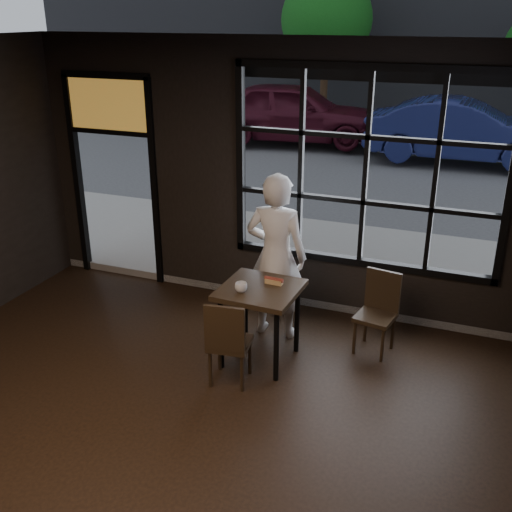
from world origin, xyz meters
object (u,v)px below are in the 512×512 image
at_px(cafe_table, 260,324).
at_px(man, 276,257).
at_px(navy_car, 462,131).
at_px(chair_near, 230,340).

distance_m(cafe_table, man, 0.80).
xyz_separation_m(man, navy_car, (1.39, 9.15, -0.12)).
relative_size(cafe_table, man, 0.45).
height_order(man, navy_car, man).
bearing_deg(man, cafe_table, 91.94).
bearing_deg(navy_car, cafe_table, 171.80).
distance_m(chair_near, man, 1.18).
xyz_separation_m(chair_near, man, (0.09, 1.08, 0.49)).
relative_size(man, navy_car, 0.43).
bearing_deg(cafe_table, man, 95.89).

